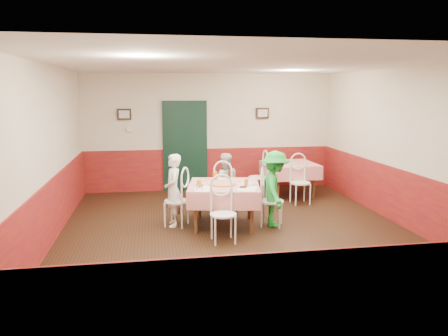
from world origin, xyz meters
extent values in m
plane|color=black|center=(0.00, 0.00, 0.00)|extent=(7.00, 7.00, 0.00)
plane|color=white|center=(0.00, 0.00, 2.80)|extent=(7.00, 7.00, 0.00)
cube|color=beige|center=(0.00, 3.50, 1.40)|extent=(6.00, 0.10, 2.80)
cube|color=beige|center=(0.00, -3.50, 1.40)|extent=(6.00, 0.10, 2.80)
cube|color=beige|center=(-3.00, 0.00, 1.40)|extent=(0.10, 7.00, 2.80)
cube|color=beige|center=(3.00, 0.00, 1.40)|extent=(0.10, 7.00, 2.80)
cube|color=maroon|center=(0.00, 3.48, 0.50)|extent=(6.00, 0.03, 1.00)
cube|color=maroon|center=(0.00, -3.48, 0.50)|extent=(6.00, 0.03, 1.00)
cube|color=maroon|center=(-2.98, 0.00, 0.50)|extent=(0.03, 7.00, 1.00)
cube|color=maroon|center=(2.98, 0.00, 0.50)|extent=(0.03, 7.00, 1.00)
cube|color=black|center=(-0.60, 3.45, 1.05)|extent=(0.96, 0.06, 2.10)
cube|color=black|center=(-2.00, 3.45, 1.85)|extent=(0.32, 0.03, 0.26)
cube|color=black|center=(1.30, 3.45, 1.85)|extent=(0.32, 0.03, 0.26)
cube|color=white|center=(-1.90, 3.45, 1.50)|extent=(0.10, 0.03, 0.10)
cube|color=red|center=(-0.15, 0.46, 0.38)|extent=(1.42, 1.42, 0.77)
cube|color=red|center=(1.72, 2.49, 0.38)|extent=(1.17, 1.17, 0.77)
cylinder|color=#B74723|center=(-0.18, 0.40, 0.77)|extent=(0.49, 0.49, 0.03)
cylinder|color=white|center=(-0.59, 0.54, 0.77)|extent=(0.29, 0.29, 0.01)
cylinder|color=white|center=(0.26, 0.41, 0.77)|extent=(0.29, 0.29, 0.01)
cylinder|color=white|center=(-0.10, 0.87, 0.77)|extent=(0.29, 0.29, 0.01)
cylinder|color=#BF7219|center=(-0.61, 0.27, 0.82)|extent=(0.08, 0.08, 0.12)
cylinder|color=#BF7219|center=(0.19, 0.20, 0.83)|extent=(0.08, 0.08, 0.13)
cylinder|color=#BF7219|center=(-0.25, 0.86, 0.84)|extent=(0.10, 0.10, 0.15)
cylinder|color=#381C0A|center=(0.01, 0.84, 0.86)|extent=(0.07, 0.07, 0.21)
cylinder|color=silver|center=(-0.67, 0.10, 0.81)|extent=(0.04, 0.04, 0.09)
cylinder|color=silver|center=(-0.59, 0.06, 0.81)|extent=(0.04, 0.04, 0.09)
cylinder|color=#B23319|center=(-0.65, 0.20, 0.81)|extent=(0.04, 0.04, 0.09)
cube|color=white|center=(-0.56, 0.14, 0.76)|extent=(0.32, 0.41, 0.00)
cube|color=white|center=(0.17, 0.04, 0.76)|extent=(0.43, 0.48, 0.00)
cube|color=black|center=(0.12, 0.13, 0.77)|extent=(0.12, 0.11, 0.02)
imported|color=gray|center=(-1.04, 0.62, 0.65)|extent=(0.32, 0.48, 1.29)
imported|color=gray|center=(0.01, 1.35, 0.59)|extent=(0.61, 0.49, 1.19)
imported|color=gray|center=(0.73, 0.30, 0.68)|extent=(0.64, 0.94, 1.35)
camera|label=1|loc=(-1.40, -6.96, 2.38)|focal=35.00mm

